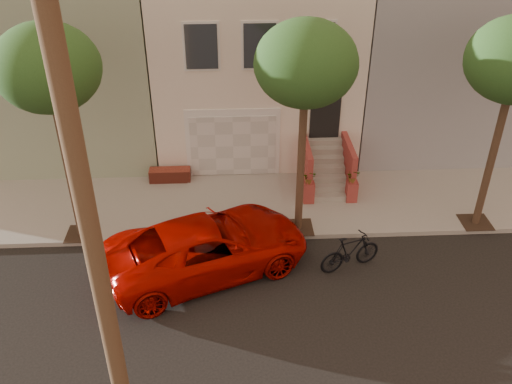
{
  "coord_description": "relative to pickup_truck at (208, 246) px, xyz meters",
  "views": [
    {
      "loc": [
        -0.95,
        -9.69,
        10.03
      ],
      "look_at": [
        -0.32,
        3.0,
        2.04
      ],
      "focal_mm": 38.86,
      "sensor_mm": 36.0,
      "label": 1
    }
  ],
  "objects": [
    {
      "name": "ground",
      "position": [
        1.68,
        -2.3,
        -0.77
      ],
      "size": [
        90.0,
        90.0,
        0.0
      ],
      "primitive_type": "plane",
      "color": "black",
      "rests_on": "ground"
    },
    {
      "name": "sidewalk",
      "position": [
        1.68,
        3.05,
        -0.7
      ],
      "size": [
        40.0,
        3.7,
        0.15
      ],
      "primitive_type": "cube",
      "color": "gray",
      "rests_on": "ground"
    },
    {
      "name": "house_row",
      "position": [
        1.68,
        8.89,
        2.87
      ],
      "size": [
        33.1,
        11.7,
        7.0
      ],
      "color": "beige",
      "rests_on": "sidewalk"
    },
    {
      "name": "tree_left",
      "position": [
        -3.82,
        1.6,
        4.48
      ],
      "size": [
        2.7,
        2.57,
        6.3
      ],
      "color": "#2D2116",
      "rests_on": "sidewalk"
    },
    {
      "name": "tree_mid",
      "position": [
        2.68,
        1.6,
        4.48
      ],
      "size": [
        2.7,
        2.57,
        6.3
      ],
      "color": "#2D2116",
      "rests_on": "sidewalk"
    },
    {
      "name": "pickup_truck",
      "position": [
        0.0,
        0.0,
        0.0
      ],
      "size": [
        6.11,
        4.43,
        1.54
      ],
      "primitive_type": "imported",
      "rotation": [
        0.0,
        0.0,
        1.95
      ],
      "color": "#AB0700",
      "rests_on": "ground"
    },
    {
      "name": "motorcycle",
      "position": [
        3.9,
        -0.16,
        -0.22
      ],
      "size": [
        1.9,
        1.11,
        1.1
      ],
      "primitive_type": "imported",
      "rotation": [
        0.0,
        0.0,
        1.92
      ],
      "color": "black",
      "rests_on": "ground"
    }
  ]
}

